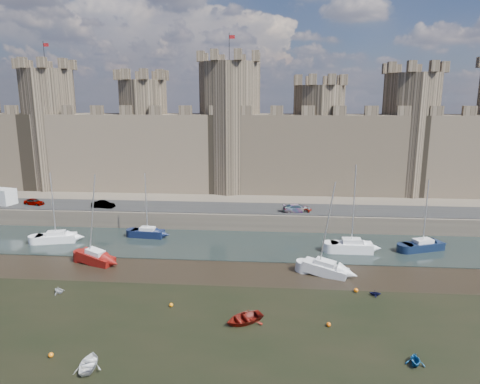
{
  "coord_description": "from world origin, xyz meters",
  "views": [
    {
      "loc": [
        10.31,
        -30.35,
        19.19
      ],
      "look_at": [
        6.03,
        22.0,
        7.74
      ],
      "focal_mm": 32.0,
      "sensor_mm": 36.0,
      "label": 1
    }
  ],
  "objects_px": {
    "car_1": "(103,204)",
    "sailboat_4": "(96,257)",
    "car_0": "(34,202)",
    "sailboat_1": "(148,232)",
    "car_3": "(298,208)",
    "sailboat_3": "(423,245)",
    "car_2": "(297,208)",
    "sailboat_2": "(351,246)",
    "sailboat_5": "(325,268)",
    "sailboat_0": "(56,237)"
  },
  "relations": [
    {
      "from": "car_1",
      "to": "sailboat_4",
      "type": "bearing_deg",
      "value": -154.22
    },
    {
      "from": "car_0",
      "to": "sailboat_1",
      "type": "relative_size",
      "value": 0.36
    },
    {
      "from": "sailboat_1",
      "to": "car_3",
      "type": "bearing_deg",
      "value": 22.53
    },
    {
      "from": "car_3",
      "to": "sailboat_3",
      "type": "xyz_separation_m",
      "value": [
        15.55,
        -8.82,
        -2.32
      ]
    },
    {
      "from": "car_2",
      "to": "sailboat_4",
      "type": "relative_size",
      "value": 0.4
    },
    {
      "from": "car_1",
      "to": "sailboat_3",
      "type": "bearing_deg",
      "value": -93.51
    },
    {
      "from": "car_3",
      "to": "sailboat_1",
      "type": "distance_m",
      "value": 22.52
    },
    {
      "from": "car_2",
      "to": "sailboat_4",
      "type": "xyz_separation_m",
      "value": [
        -24.53,
        -16.29,
        -2.34
      ]
    },
    {
      "from": "sailboat_2",
      "to": "sailboat_5",
      "type": "relative_size",
      "value": 1.06
    },
    {
      "from": "car_3",
      "to": "sailboat_1",
      "type": "height_order",
      "value": "sailboat_1"
    },
    {
      "from": "car_0",
      "to": "sailboat_3",
      "type": "distance_m",
      "value": 58.45
    },
    {
      "from": "sailboat_1",
      "to": "sailboat_5",
      "type": "relative_size",
      "value": 0.86
    },
    {
      "from": "sailboat_5",
      "to": "sailboat_4",
      "type": "bearing_deg",
      "value": -162.4
    },
    {
      "from": "sailboat_2",
      "to": "sailboat_5",
      "type": "xyz_separation_m",
      "value": [
        -4.1,
        -7.36,
        -0.12
      ]
    },
    {
      "from": "car_0",
      "to": "car_3",
      "type": "distance_m",
      "value": 42.08
    },
    {
      "from": "sailboat_0",
      "to": "sailboat_1",
      "type": "bearing_deg",
      "value": 0.39
    },
    {
      "from": "sailboat_4",
      "to": "sailboat_1",
      "type": "bearing_deg",
      "value": 91.74
    },
    {
      "from": "sailboat_3",
      "to": "sailboat_5",
      "type": "relative_size",
      "value": 0.87
    },
    {
      "from": "sailboat_0",
      "to": "sailboat_3",
      "type": "xyz_separation_m",
      "value": [
        48.78,
        0.84,
        -0.03
      ]
    },
    {
      "from": "sailboat_0",
      "to": "sailboat_4",
      "type": "xyz_separation_m",
      "value": [
        8.48,
        -6.93,
        0.02
      ]
    },
    {
      "from": "car_3",
      "to": "car_1",
      "type": "bearing_deg",
      "value": 93.93
    },
    {
      "from": "sailboat_2",
      "to": "car_3",
      "type": "bearing_deg",
      "value": 121.48
    },
    {
      "from": "car_1",
      "to": "sailboat_2",
      "type": "height_order",
      "value": "sailboat_2"
    },
    {
      "from": "car_1",
      "to": "sailboat_1",
      "type": "xyz_separation_m",
      "value": [
        8.84,
        -6.26,
        -2.34
      ]
    },
    {
      "from": "car_1",
      "to": "sailboat_4",
      "type": "distance_m",
      "value": 17.44
    },
    {
      "from": "sailboat_5",
      "to": "sailboat_1",
      "type": "bearing_deg",
      "value": 174.51
    },
    {
      "from": "sailboat_4",
      "to": "sailboat_0",
      "type": "bearing_deg",
      "value": 160.61
    },
    {
      "from": "car_0",
      "to": "sailboat_0",
      "type": "distance_m",
      "value": 13.78
    },
    {
      "from": "car_0",
      "to": "sailboat_3",
      "type": "relative_size",
      "value": 0.36
    },
    {
      "from": "car_3",
      "to": "sailboat_5",
      "type": "distance_m",
      "value": 17.99
    },
    {
      "from": "sailboat_3",
      "to": "sailboat_4",
      "type": "bearing_deg",
      "value": 170.72
    },
    {
      "from": "car_0",
      "to": "sailboat_5",
      "type": "height_order",
      "value": "sailboat_5"
    },
    {
      "from": "car_0",
      "to": "sailboat_4",
      "type": "xyz_separation_m",
      "value": [
        17.32,
        -17.25,
        -2.28
      ]
    },
    {
      "from": "car_2",
      "to": "car_3",
      "type": "bearing_deg",
      "value": -46.05
    },
    {
      "from": "car_0",
      "to": "car_2",
      "type": "bearing_deg",
      "value": -78.0
    },
    {
      "from": "car_1",
      "to": "sailboat_4",
      "type": "relative_size",
      "value": 0.33
    },
    {
      "from": "car_2",
      "to": "sailboat_5",
      "type": "bearing_deg",
      "value": 177.69
    },
    {
      "from": "car_3",
      "to": "sailboat_2",
      "type": "bearing_deg",
      "value": -145.48
    },
    {
      "from": "car_1",
      "to": "sailboat_5",
      "type": "xyz_separation_m",
      "value": [
        32.41,
        -17.5,
        -2.32
      ]
    },
    {
      "from": "sailboat_1",
      "to": "car_2",
      "type": "bearing_deg",
      "value": 21.94
    },
    {
      "from": "sailboat_2",
      "to": "sailboat_5",
      "type": "height_order",
      "value": "sailboat_2"
    },
    {
      "from": "sailboat_5",
      "to": "car_3",
      "type": "bearing_deg",
      "value": 116.82
    },
    {
      "from": "sailboat_2",
      "to": "sailboat_4",
      "type": "relative_size",
      "value": 1.04
    },
    {
      "from": "car_3",
      "to": "sailboat_2",
      "type": "relative_size",
      "value": 0.35
    },
    {
      "from": "car_1",
      "to": "car_3",
      "type": "distance_m",
      "value": 30.29
    },
    {
      "from": "car_0",
      "to": "car_1",
      "type": "bearing_deg",
      "value": -80.92
    },
    {
      "from": "sailboat_1",
      "to": "sailboat_2",
      "type": "bearing_deg",
      "value": -2.26
    },
    {
      "from": "sailboat_2",
      "to": "sailboat_3",
      "type": "height_order",
      "value": "sailboat_2"
    },
    {
      "from": "car_2",
      "to": "sailboat_2",
      "type": "relative_size",
      "value": 0.38
    },
    {
      "from": "car_1",
      "to": "sailboat_5",
      "type": "height_order",
      "value": "sailboat_5"
    }
  ]
}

